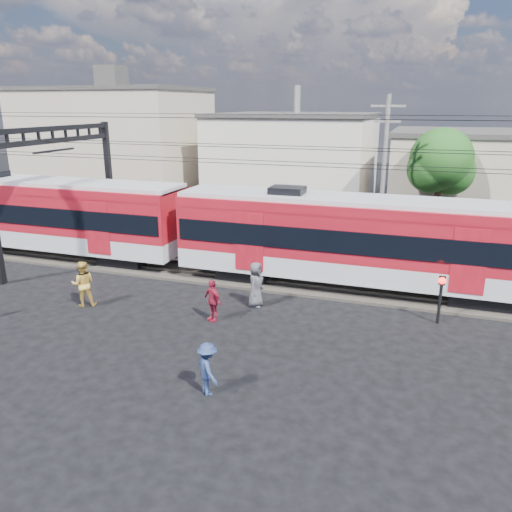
% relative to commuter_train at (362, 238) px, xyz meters
% --- Properties ---
extents(ground, '(120.00, 120.00, 0.00)m').
position_rel_commuter_train_xyz_m(ground, '(-5.83, -8.00, -2.40)').
color(ground, black).
rests_on(ground, ground).
extents(track_bed, '(70.00, 3.40, 0.12)m').
position_rel_commuter_train_xyz_m(track_bed, '(-5.83, 0.00, -2.34)').
color(track_bed, '#2D2823').
rests_on(track_bed, ground).
extents(rail_near, '(70.00, 0.12, 0.12)m').
position_rel_commuter_train_xyz_m(rail_near, '(-5.83, -0.75, -2.22)').
color(rail_near, '#59544C').
rests_on(rail_near, track_bed).
extents(rail_far, '(70.00, 0.12, 0.12)m').
position_rel_commuter_train_xyz_m(rail_far, '(-5.83, 0.75, -2.22)').
color(rail_far, '#59544C').
rests_on(rail_far, track_bed).
extents(commuter_train, '(50.30, 3.08, 4.17)m').
position_rel_commuter_train_xyz_m(commuter_train, '(0.00, 0.00, 0.00)').
color(commuter_train, black).
rests_on(commuter_train, ground).
extents(catenary, '(70.00, 9.30, 7.52)m').
position_rel_commuter_train_xyz_m(catenary, '(-14.48, -0.00, 2.73)').
color(catenary, black).
rests_on(catenary, ground).
extents(building_west, '(14.28, 10.20, 9.30)m').
position_rel_commuter_train_xyz_m(building_west, '(-22.83, 16.00, 2.25)').
color(building_west, tan).
rests_on(building_west, ground).
extents(building_midwest, '(12.24, 12.24, 7.30)m').
position_rel_commuter_train_xyz_m(building_midwest, '(-7.83, 19.00, 1.25)').
color(building_midwest, beige).
rests_on(building_midwest, ground).
extents(utility_pole_mid, '(1.80, 0.24, 8.50)m').
position_rel_commuter_train_xyz_m(utility_pole_mid, '(0.17, 7.00, 2.13)').
color(utility_pole_mid, slate).
rests_on(utility_pole_mid, ground).
extents(tree_near, '(3.82, 3.64, 6.72)m').
position_rel_commuter_train_xyz_m(tree_near, '(3.36, 10.09, 2.26)').
color(tree_near, '#382619').
rests_on(tree_near, ground).
extents(pedestrian_b, '(1.17, 1.10, 1.92)m').
position_rel_commuter_train_xyz_m(pedestrian_b, '(-10.51, -5.49, -1.44)').
color(pedestrian_b, gold).
rests_on(pedestrian_b, ground).
extents(pedestrian_c, '(1.16, 1.13, 1.60)m').
position_rel_commuter_train_xyz_m(pedestrian_c, '(-3.01, -9.89, -1.60)').
color(pedestrian_c, navy).
rests_on(pedestrian_c, ground).
extents(pedestrian_d, '(1.04, 0.85, 1.66)m').
position_rel_commuter_train_xyz_m(pedestrian_d, '(-4.90, -5.17, -1.57)').
color(pedestrian_d, maroon).
rests_on(pedestrian_d, ground).
extents(pedestrian_e, '(0.61, 0.93, 1.89)m').
position_rel_commuter_train_xyz_m(pedestrian_e, '(-3.79, -3.29, -1.45)').
color(pedestrian_e, '#444448').
rests_on(pedestrian_e, ground).
extents(crossing_signal, '(0.28, 0.28, 1.90)m').
position_rel_commuter_train_xyz_m(crossing_signal, '(3.31, -2.65, -1.08)').
color(crossing_signal, black).
rests_on(crossing_signal, ground).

